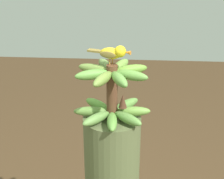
% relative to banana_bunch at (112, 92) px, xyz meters
% --- Properties ---
extents(banana_bunch, '(0.34, 0.34, 0.25)m').
position_rel_banana_bunch_xyz_m(banana_bunch, '(0.00, 0.00, 0.00)').
color(banana_bunch, brown).
rests_on(banana_bunch, banana_tree).
extents(perched_bird, '(0.08, 0.19, 0.08)m').
position_rel_banana_bunch_xyz_m(perched_bird, '(-0.01, 0.00, 0.17)').
color(perched_bird, '#C68933').
rests_on(perched_bird, banana_bunch).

